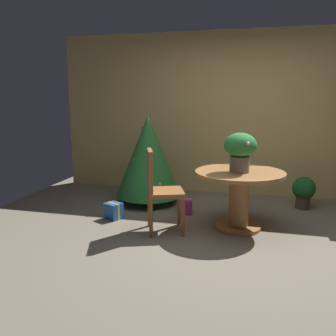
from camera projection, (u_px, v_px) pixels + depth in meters
ground_plane at (224, 243)px, 3.98m from camera, size 6.60×6.60×0.00m
back_wall_panel at (240, 114)px, 5.82m from camera, size 6.00×0.10×2.60m
round_dining_table at (239, 191)px, 4.34m from camera, size 1.06×1.06×0.71m
flower_vase at (240, 149)px, 4.20m from camera, size 0.38×0.38×0.46m
wooden_chair_left_near at (159, 186)px, 4.23m from camera, size 0.53×0.53×0.98m
holiday_tree at (148, 156)px, 5.37m from camera, size 0.96×0.96×1.31m
gift_box_blue at (114, 211)px, 4.76m from camera, size 0.26×0.25×0.21m
gift_box_purple at (186, 206)px, 5.00m from camera, size 0.20×0.25×0.20m
potted_plant at (304, 191)px, 5.18m from camera, size 0.32×0.32×0.46m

